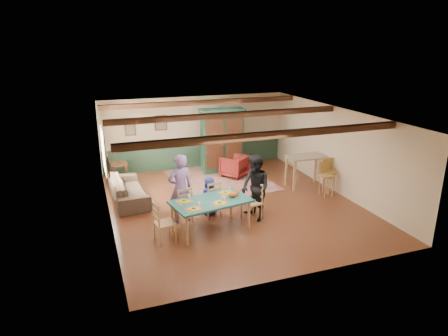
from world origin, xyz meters
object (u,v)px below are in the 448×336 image
object	(u,v)px
dining_table	(211,215)
counter_table	(305,171)
bar_stool_left	(327,180)
bar_stool_right	(331,176)
table_lamp	(118,155)
person_woman	(255,188)
armoire	(222,141)
cat	(233,194)
dining_chair_far_left	(182,204)
dining_chair_far_right	(211,198)
dining_chair_end_left	(165,222)
dining_chair_end_right	(252,202)
person_man	(180,189)
end_table	(120,172)
sofa	(128,190)
person_child	(210,196)
armchair	(234,166)

from	to	relation	value
dining_table	counter_table	distance (m)	4.44
bar_stool_left	bar_stool_right	bearing A→B (deg)	33.55
table_lamp	bar_stool_left	xyz separation A→B (m)	(5.94, -3.50, -0.44)
person_woman	armoire	world-z (taller)	armoire
cat	dining_chair_far_left	bearing A→B (deg)	139.20
dining_chair_far_right	dining_chair_end_left	size ratio (longest dim) A/B	1.00
dining_chair_end_right	dining_chair_far_right	bearing A→B (deg)	-133.83
table_lamp	bar_stool_right	bearing A→B (deg)	-28.13
dining_table	table_lamp	world-z (taller)	table_lamp
dining_chair_end_left	person_man	distance (m)	1.26
end_table	counter_table	xyz separation A→B (m)	(5.76, -2.51, 0.19)
end_table	bar_stool_left	bearing A→B (deg)	-30.52
person_woman	sofa	distance (m)	4.01
armoire	table_lamp	world-z (taller)	armoire
dining_table	person_child	xyz separation A→B (m)	(0.26, 0.94, 0.14)
armchair	bar_stool_right	size ratio (longest dim) A/B	0.76
dining_chair_far_right	bar_stool_left	distance (m)	3.84
person_child	end_table	bearing A→B (deg)	-70.92
counter_table	bar_stool_left	size ratio (longest dim) A/B	1.18
counter_table	bar_stool_left	bearing A→B (deg)	-79.77
sofa	armoire	bearing A→B (deg)	-66.49
sofa	bar_stool_left	world-z (taller)	bar_stool_left
person_woman	sofa	bearing A→B (deg)	-139.79
dining_chair_end_left	person_child	size ratio (longest dim) A/B	0.95
end_table	person_man	bearing A→B (deg)	-72.01
cat	bar_stool_right	size ratio (longest dim) A/B	0.35
dining_chair_far_right	table_lamp	world-z (taller)	table_lamp
dining_chair_far_left	table_lamp	world-z (taller)	table_lamp
armoire	armchair	xyz separation A→B (m)	(0.21, -0.74, -0.78)
person_man	cat	bearing A→B (deg)	136.55
dining_table	armchair	world-z (taller)	dining_table
person_man	sofa	world-z (taller)	person_man
table_lamp	dining_chair_end_left	bearing A→B (deg)	-82.95
person_woman	dining_chair_far_left	bearing A→B (deg)	-113.57
person_man	armoire	bearing A→B (deg)	-134.09
dining_chair_far_left	cat	xyz separation A→B (m)	(1.18, -0.68, 0.40)
bar_stool_right	armchair	bearing A→B (deg)	130.97
dining_chair_end_left	sofa	size ratio (longest dim) A/B	0.44
dining_chair_far_right	counter_table	size ratio (longest dim) A/B	0.82
end_table	counter_table	bearing A→B (deg)	-23.58
sofa	bar_stool_right	size ratio (longest dim) A/B	2.13
table_lamp	dining_chair_far_right	bearing A→B (deg)	-60.49
dining_chair_far_left	dining_chair_far_right	distance (m)	0.87
dining_chair_far_left	cat	distance (m)	1.42
counter_table	bar_stool_right	distance (m)	0.91
dining_chair_far_right	dining_chair_end_right	bearing A→B (deg)	136.17
dining_chair_end_right	person_man	bearing A→B (deg)	-117.30
armchair	table_lamp	bearing A→B (deg)	-47.59
person_child	counter_table	bearing A→B (deg)	-173.93
sofa	table_lamp	distance (m)	1.92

